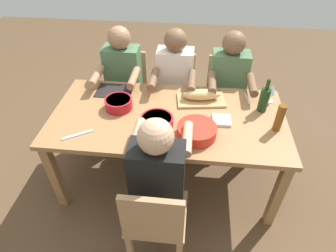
# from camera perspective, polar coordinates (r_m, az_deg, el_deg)

# --- Properties ---
(ground_plane) EXTENTS (8.00, 8.00, 0.00)m
(ground_plane) POSITION_cam_1_polar(r_m,az_deg,el_deg) (2.79, 0.00, -9.91)
(ground_plane) COLOR brown
(dining_table) EXTENTS (1.88, 0.92, 0.74)m
(dining_table) POSITION_cam_1_polar(r_m,az_deg,el_deg) (2.32, 0.00, 0.56)
(dining_table) COLOR #9E7044
(dining_table) RESTS_ON ground_plane
(chair_far_right) EXTENTS (0.40, 0.40, 0.85)m
(chair_far_right) POSITION_cam_1_polar(r_m,az_deg,el_deg) (3.06, 11.30, 6.68)
(chair_far_right) COLOR #A87F56
(chair_far_right) RESTS_ON ground_plane
(diner_far_right) EXTENTS (0.41, 0.53, 1.20)m
(diner_far_right) POSITION_cam_1_polar(r_m,az_deg,el_deg) (2.79, 12.03, 8.27)
(diner_far_right) COLOR #2D2D38
(diner_far_right) RESTS_ON ground_plane
(chair_far_left) EXTENTS (0.40, 0.40, 0.85)m
(chair_far_left) POSITION_cam_1_polar(r_m,az_deg,el_deg) (3.13, -7.97, 7.86)
(chair_far_left) COLOR #A87F56
(chair_far_left) RESTS_ON ground_plane
(diner_far_left) EXTENTS (0.41, 0.53, 1.20)m
(diner_far_left) POSITION_cam_1_polar(r_m,az_deg,el_deg) (2.86, -9.14, 9.51)
(diner_far_left) COLOR #2D2D38
(diner_far_left) RESTS_ON ground_plane
(chair_near_center) EXTENTS (0.40, 0.40, 0.85)m
(chair_near_center) POSITION_cam_1_polar(r_m,az_deg,el_deg) (1.94, -2.60, -18.47)
(chair_near_center) COLOR #A87F56
(chair_near_center) RESTS_ON ground_plane
(diner_near_center) EXTENTS (0.41, 0.53, 1.20)m
(diner_near_center) POSITION_cam_1_polar(r_m,az_deg,el_deg) (1.87, -1.99, -10.26)
(diner_near_center) COLOR #2D2D38
(diner_near_center) RESTS_ON ground_plane
(chair_far_center) EXTENTS (0.40, 0.40, 0.85)m
(chair_far_center) POSITION_cam_1_polar(r_m,az_deg,el_deg) (3.05, 1.58, 7.38)
(chair_far_center) COLOR #A87F56
(chair_far_center) RESTS_ON ground_plane
(diner_far_center) EXTENTS (0.41, 0.53, 1.20)m
(diner_far_center) POSITION_cam_1_polar(r_m,az_deg,el_deg) (2.78, 1.33, 9.04)
(diner_far_center) COLOR #2D2D38
(diner_far_center) RESTS_ON ground_plane
(serving_bowl_greens) EXTENTS (0.22, 0.22, 0.09)m
(serving_bowl_greens) POSITION_cam_1_polar(r_m,az_deg,el_deg) (2.35, -9.93, 4.61)
(serving_bowl_greens) COLOR #B21923
(serving_bowl_greens) RESTS_ON dining_table
(serving_bowl_pasta) EXTENTS (0.29, 0.29, 0.09)m
(serving_bowl_pasta) POSITION_cam_1_polar(r_m,az_deg,el_deg) (2.06, 5.83, -0.89)
(serving_bowl_pasta) COLOR red
(serving_bowl_pasta) RESTS_ON dining_table
(serving_bowl_fruit) EXTENTS (0.25, 0.25, 0.08)m
(serving_bowl_fruit) POSITION_cam_1_polar(r_m,az_deg,el_deg) (2.14, -2.26, 0.93)
(serving_bowl_fruit) COLOR #B21923
(serving_bowl_fruit) RESTS_ON dining_table
(cutting_board) EXTENTS (0.43, 0.27, 0.02)m
(cutting_board) POSITION_cam_1_polar(r_m,az_deg,el_deg) (2.44, 6.66, 5.23)
(cutting_board) COLOR tan
(cutting_board) RESTS_ON dining_table
(bread_loaf) EXTENTS (0.33, 0.15, 0.09)m
(bread_loaf) POSITION_cam_1_polar(r_m,az_deg,el_deg) (2.41, 6.76, 6.30)
(bread_loaf) COLOR tan
(bread_loaf) RESTS_ON cutting_board
(wine_bottle) EXTENTS (0.08, 0.08, 0.29)m
(wine_bottle) POSITION_cam_1_polar(r_m,az_deg,el_deg) (2.39, 18.80, 5.12)
(wine_bottle) COLOR #193819
(wine_bottle) RESTS_ON dining_table
(beer_bottle) EXTENTS (0.06, 0.06, 0.22)m
(beer_bottle) POSITION_cam_1_polar(r_m,az_deg,el_deg) (2.22, 21.58, 1.54)
(beer_bottle) COLOR brown
(beer_bottle) RESTS_ON dining_table
(wine_glass) EXTENTS (0.08, 0.08, 0.17)m
(wine_glass) POSITION_cam_1_polar(r_m,az_deg,el_deg) (2.51, 20.22, 6.85)
(wine_glass) COLOR silver
(wine_glass) RESTS_ON dining_table
(fork_far_right) EXTENTS (0.04, 0.17, 0.01)m
(fork_far_right) POSITION_cam_1_polar(r_m,az_deg,el_deg) (2.54, 15.67, 5.32)
(fork_far_right) COLOR silver
(fork_far_right) RESTS_ON dining_table
(placemat_far_left) EXTENTS (0.32, 0.23, 0.01)m
(placemat_far_left) POSITION_cam_1_polar(r_m,az_deg,el_deg) (2.60, -10.74, 6.98)
(placemat_far_left) COLOR black
(placemat_far_left) RESTS_ON dining_table
(carving_knife) EXTENTS (0.21, 0.14, 0.01)m
(carving_knife) POSITION_cam_1_polar(r_m,az_deg,el_deg) (2.19, -17.78, -1.68)
(carving_knife) COLOR silver
(carving_knife) RESTS_ON dining_table
(napkin_stack) EXTENTS (0.14, 0.14, 0.02)m
(napkin_stack) POSITION_cam_1_polar(r_m,az_deg,el_deg) (2.24, 10.76, 1.18)
(napkin_stack) COLOR white
(napkin_stack) RESTS_ON dining_table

